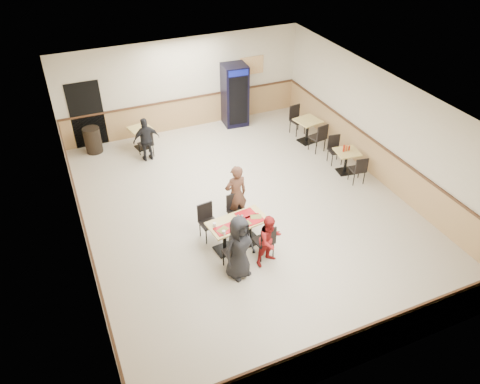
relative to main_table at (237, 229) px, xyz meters
name	(u,v)px	position (x,y,z in m)	size (l,w,h in m)	color
ground	(246,209)	(0.77, 1.20, -0.48)	(10.00, 10.00, 0.00)	beige
room_shell	(266,133)	(2.54, 3.75, 0.10)	(10.00, 10.00, 10.00)	silver
main_table	(237,229)	(0.00, 0.00, 0.00)	(1.42, 0.83, 0.72)	black
main_chairs	(236,231)	(-0.05, -0.01, -0.02)	(1.38, 1.72, 0.92)	black
diner_woman_left	(239,248)	(-0.33, -0.87, 0.29)	(0.75, 0.49, 1.54)	black
diner_woman_right	(270,240)	(0.43, -0.78, 0.15)	(0.61, 0.48, 1.26)	maroon
diner_man_opposite	(236,195)	(0.33, 0.87, 0.32)	(0.58, 0.38, 1.60)	brown
lone_diner	(146,139)	(-0.93, 4.62, 0.20)	(0.80, 0.33, 1.36)	black
tabletop_clutter	(239,222)	(0.01, -0.07, 0.27)	(1.19, 0.68, 0.12)	#B10B12
side_table_near	(346,158)	(4.09, 1.68, -0.03)	(0.72, 0.72, 0.69)	black
side_table_near_chair_south	(358,169)	(4.09, 1.13, -0.05)	(0.40, 0.40, 0.87)	black
side_table_near_chair_north	(336,150)	(4.09, 2.23, -0.05)	(0.40, 0.40, 0.87)	black
side_table_far	(307,127)	(3.99, 3.69, 0.02)	(0.82, 0.82, 0.76)	black
side_table_far_chair_south	(317,137)	(3.99, 3.08, 0.00)	(0.45, 0.45, 0.96)	black
side_table_far_chair_north	(298,120)	(3.99, 4.30, 0.00)	(0.45, 0.45, 0.96)	black
condiment_caddy	(346,148)	(4.06, 1.73, 0.29)	(0.23, 0.06, 0.20)	#9D1E0B
back_table	(141,135)	(-0.93, 5.40, -0.03)	(0.76, 0.76, 0.68)	black
back_table_chair_lone	(146,143)	(-0.93, 4.85, -0.05)	(0.40, 0.40, 0.87)	black
pepsi_cooler	(235,95)	(2.39, 5.79, 0.55)	(0.84, 0.84, 2.06)	black
trash_bin	(93,140)	(-2.34, 5.75, -0.08)	(0.51, 0.51, 0.80)	black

